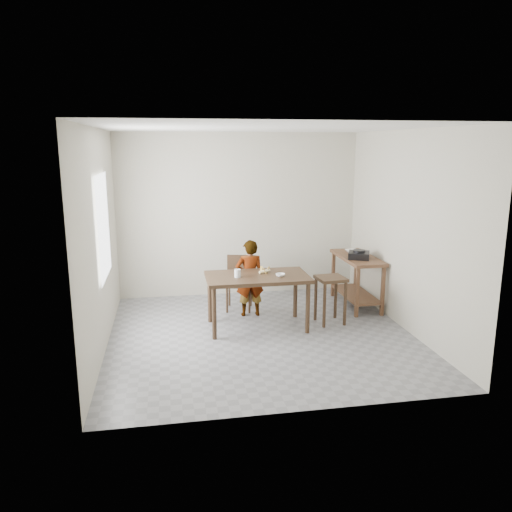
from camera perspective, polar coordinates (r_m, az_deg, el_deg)
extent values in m
cube|color=slate|center=(6.78, 0.61, -9.17)|extent=(4.00, 4.00, 0.04)
cube|color=white|center=(6.31, 0.66, 14.64)|extent=(4.00, 4.00, 0.04)
cube|color=beige|center=(8.37, -1.97, 4.71)|extent=(4.00, 0.04, 2.70)
cube|color=beige|center=(4.48, 5.49, -2.25)|extent=(4.00, 0.04, 2.70)
cube|color=beige|center=(6.35, -17.58, 1.61)|extent=(0.04, 4.00, 2.70)
cube|color=beige|center=(7.06, 16.97, 2.71)|extent=(0.04, 4.00, 2.70)
cube|color=white|center=(6.51, -17.02, 3.25)|extent=(0.02, 1.10, 1.30)
imported|color=silver|center=(7.36, -0.72, -2.54)|extent=(0.42, 0.28, 1.15)
cylinder|color=white|center=(6.72, -2.12, -1.99)|extent=(0.09, 0.09, 0.11)
imported|color=white|center=(6.77, 2.78, -2.19)|extent=(0.15, 0.15, 0.04)
imported|color=white|center=(8.15, 10.93, 0.54)|extent=(0.24, 0.24, 0.05)
cube|color=black|center=(7.76, 11.68, 0.09)|extent=(0.41, 0.41, 0.10)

